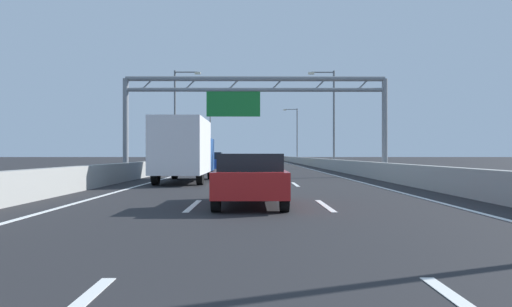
# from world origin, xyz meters

# --- Properties ---
(ground_plane) EXTENTS (260.00, 260.00, 0.00)m
(ground_plane) POSITION_xyz_m (0.00, 100.00, 0.00)
(ground_plane) COLOR #262628
(lane_dash_left_1) EXTENTS (0.16, 3.00, 0.01)m
(lane_dash_left_1) POSITION_xyz_m (-1.80, 12.50, 0.01)
(lane_dash_left_1) COLOR white
(lane_dash_left_1) RESTS_ON ground_plane
(lane_dash_left_2) EXTENTS (0.16, 3.00, 0.01)m
(lane_dash_left_2) POSITION_xyz_m (-1.80, 21.50, 0.01)
(lane_dash_left_2) COLOR white
(lane_dash_left_2) RESTS_ON ground_plane
(lane_dash_left_3) EXTENTS (0.16, 3.00, 0.01)m
(lane_dash_left_3) POSITION_xyz_m (-1.80, 30.50, 0.01)
(lane_dash_left_3) COLOR white
(lane_dash_left_3) RESTS_ON ground_plane
(lane_dash_left_4) EXTENTS (0.16, 3.00, 0.01)m
(lane_dash_left_4) POSITION_xyz_m (-1.80, 39.50, 0.01)
(lane_dash_left_4) COLOR white
(lane_dash_left_4) RESTS_ON ground_plane
(lane_dash_left_5) EXTENTS (0.16, 3.00, 0.01)m
(lane_dash_left_5) POSITION_xyz_m (-1.80, 48.50, 0.01)
(lane_dash_left_5) COLOR white
(lane_dash_left_5) RESTS_ON ground_plane
(lane_dash_left_6) EXTENTS (0.16, 3.00, 0.01)m
(lane_dash_left_6) POSITION_xyz_m (-1.80, 57.50, 0.01)
(lane_dash_left_6) COLOR white
(lane_dash_left_6) RESTS_ON ground_plane
(lane_dash_left_7) EXTENTS (0.16, 3.00, 0.01)m
(lane_dash_left_7) POSITION_xyz_m (-1.80, 66.50, 0.01)
(lane_dash_left_7) COLOR white
(lane_dash_left_7) RESTS_ON ground_plane
(lane_dash_left_8) EXTENTS (0.16, 3.00, 0.01)m
(lane_dash_left_8) POSITION_xyz_m (-1.80, 75.50, 0.01)
(lane_dash_left_8) COLOR white
(lane_dash_left_8) RESTS_ON ground_plane
(lane_dash_left_9) EXTENTS (0.16, 3.00, 0.01)m
(lane_dash_left_9) POSITION_xyz_m (-1.80, 84.50, 0.01)
(lane_dash_left_9) COLOR white
(lane_dash_left_9) RESTS_ON ground_plane
(lane_dash_left_10) EXTENTS (0.16, 3.00, 0.01)m
(lane_dash_left_10) POSITION_xyz_m (-1.80, 93.50, 0.01)
(lane_dash_left_10) COLOR white
(lane_dash_left_10) RESTS_ON ground_plane
(lane_dash_left_11) EXTENTS (0.16, 3.00, 0.01)m
(lane_dash_left_11) POSITION_xyz_m (-1.80, 102.50, 0.01)
(lane_dash_left_11) COLOR white
(lane_dash_left_11) RESTS_ON ground_plane
(lane_dash_left_12) EXTENTS (0.16, 3.00, 0.01)m
(lane_dash_left_12) POSITION_xyz_m (-1.80, 111.50, 0.01)
(lane_dash_left_12) COLOR white
(lane_dash_left_12) RESTS_ON ground_plane
(lane_dash_left_13) EXTENTS (0.16, 3.00, 0.01)m
(lane_dash_left_13) POSITION_xyz_m (-1.80, 120.50, 0.01)
(lane_dash_left_13) COLOR white
(lane_dash_left_13) RESTS_ON ground_plane
(lane_dash_left_14) EXTENTS (0.16, 3.00, 0.01)m
(lane_dash_left_14) POSITION_xyz_m (-1.80, 129.50, 0.01)
(lane_dash_left_14) COLOR white
(lane_dash_left_14) RESTS_ON ground_plane
(lane_dash_left_15) EXTENTS (0.16, 3.00, 0.01)m
(lane_dash_left_15) POSITION_xyz_m (-1.80, 138.50, 0.01)
(lane_dash_left_15) COLOR white
(lane_dash_left_15) RESTS_ON ground_plane
(lane_dash_left_16) EXTENTS (0.16, 3.00, 0.01)m
(lane_dash_left_16) POSITION_xyz_m (-1.80, 147.50, 0.01)
(lane_dash_left_16) COLOR white
(lane_dash_left_16) RESTS_ON ground_plane
(lane_dash_left_17) EXTENTS (0.16, 3.00, 0.01)m
(lane_dash_left_17) POSITION_xyz_m (-1.80, 156.50, 0.01)
(lane_dash_left_17) COLOR white
(lane_dash_left_17) RESTS_ON ground_plane
(lane_dash_right_1) EXTENTS (0.16, 3.00, 0.01)m
(lane_dash_right_1) POSITION_xyz_m (1.80, 12.50, 0.01)
(lane_dash_right_1) COLOR white
(lane_dash_right_1) RESTS_ON ground_plane
(lane_dash_right_2) EXTENTS (0.16, 3.00, 0.01)m
(lane_dash_right_2) POSITION_xyz_m (1.80, 21.50, 0.01)
(lane_dash_right_2) COLOR white
(lane_dash_right_2) RESTS_ON ground_plane
(lane_dash_right_3) EXTENTS (0.16, 3.00, 0.01)m
(lane_dash_right_3) POSITION_xyz_m (1.80, 30.50, 0.01)
(lane_dash_right_3) COLOR white
(lane_dash_right_3) RESTS_ON ground_plane
(lane_dash_right_4) EXTENTS (0.16, 3.00, 0.01)m
(lane_dash_right_4) POSITION_xyz_m (1.80, 39.50, 0.01)
(lane_dash_right_4) COLOR white
(lane_dash_right_4) RESTS_ON ground_plane
(lane_dash_right_5) EXTENTS (0.16, 3.00, 0.01)m
(lane_dash_right_5) POSITION_xyz_m (1.80, 48.50, 0.01)
(lane_dash_right_5) COLOR white
(lane_dash_right_5) RESTS_ON ground_plane
(lane_dash_right_6) EXTENTS (0.16, 3.00, 0.01)m
(lane_dash_right_6) POSITION_xyz_m (1.80, 57.50, 0.01)
(lane_dash_right_6) COLOR white
(lane_dash_right_6) RESTS_ON ground_plane
(lane_dash_right_7) EXTENTS (0.16, 3.00, 0.01)m
(lane_dash_right_7) POSITION_xyz_m (1.80, 66.50, 0.01)
(lane_dash_right_7) COLOR white
(lane_dash_right_7) RESTS_ON ground_plane
(lane_dash_right_8) EXTENTS (0.16, 3.00, 0.01)m
(lane_dash_right_8) POSITION_xyz_m (1.80, 75.50, 0.01)
(lane_dash_right_8) COLOR white
(lane_dash_right_8) RESTS_ON ground_plane
(lane_dash_right_9) EXTENTS (0.16, 3.00, 0.01)m
(lane_dash_right_9) POSITION_xyz_m (1.80, 84.50, 0.01)
(lane_dash_right_9) COLOR white
(lane_dash_right_9) RESTS_ON ground_plane
(lane_dash_right_10) EXTENTS (0.16, 3.00, 0.01)m
(lane_dash_right_10) POSITION_xyz_m (1.80, 93.50, 0.01)
(lane_dash_right_10) COLOR white
(lane_dash_right_10) RESTS_ON ground_plane
(lane_dash_right_11) EXTENTS (0.16, 3.00, 0.01)m
(lane_dash_right_11) POSITION_xyz_m (1.80, 102.50, 0.01)
(lane_dash_right_11) COLOR white
(lane_dash_right_11) RESTS_ON ground_plane
(lane_dash_right_12) EXTENTS (0.16, 3.00, 0.01)m
(lane_dash_right_12) POSITION_xyz_m (1.80, 111.50, 0.01)
(lane_dash_right_12) COLOR white
(lane_dash_right_12) RESTS_ON ground_plane
(lane_dash_right_13) EXTENTS (0.16, 3.00, 0.01)m
(lane_dash_right_13) POSITION_xyz_m (1.80, 120.50, 0.01)
(lane_dash_right_13) COLOR white
(lane_dash_right_13) RESTS_ON ground_plane
(lane_dash_right_14) EXTENTS (0.16, 3.00, 0.01)m
(lane_dash_right_14) POSITION_xyz_m (1.80, 129.50, 0.01)
(lane_dash_right_14) COLOR white
(lane_dash_right_14) RESTS_ON ground_plane
(lane_dash_right_15) EXTENTS (0.16, 3.00, 0.01)m
(lane_dash_right_15) POSITION_xyz_m (1.80, 138.50, 0.01)
(lane_dash_right_15) COLOR white
(lane_dash_right_15) RESTS_ON ground_plane
(lane_dash_right_16) EXTENTS (0.16, 3.00, 0.01)m
(lane_dash_right_16) POSITION_xyz_m (1.80, 147.50, 0.01)
(lane_dash_right_16) COLOR white
(lane_dash_right_16) RESTS_ON ground_plane
(lane_dash_right_17) EXTENTS (0.16, 3.00, 0.01)m
(lane_dash_right_17) POSITION_xyz_m (1.80, 156.50, 0.01)
(lane_dash_right_17) COLOR white
(lane_dash_right_17) RESTS_ON ground_plane
(edge_line_left) EXTENTS (0.16, 176.00, 0.01)m
(edge_line_left) POSITION_xyz_m (-5.25, 88.00, 0.01)
(edge_line_left) COLOR white
(edge_line_left) RESTS_ON ground_plane
(edge_line_right) EXTENTS (0.16, 176.00, 0.01)m
(edge_line_right) POSITION_xyz_m (5.25, 88.00, 0.01)
(edge_line_right) COLOR white
(edge_line_right) RESTS_ON ground_plane
(barrier_left) EXTENTS (0.45, 220.00, 0.95)m
(barrier_left) POSITION_xyz_m (-6.90, 110.00, 0.47)
(barrier_left) COLOR #9E9E99
(barrier_left) RESTS_ON ground_plane
(barrier_right) EXTENTS (0.45, 220.00, 0.95)m
(barrier_right) POSITION_xyz_m (6.90, 110.00, 0.47)
(barrier_right) COLOR #9E9E99
(barrier_right) RESTS_ON ground_plane
(sign_gantry) EXTENTS (16.81, 0.36, 6.36)m
(sign_gantry) POSITION_xyz_m (-0.18, 29.52, 4.86)
(sign_gantry) COLOR gray
(sign_gantry) RESTS_ON ground_plane
(streetlamp_left_mid) EXTENTS (2.58, 0.28, 9.50)m
(streetlamp_left_mid) POSITION_xyz_m (-7.47, 45.20, 5.40)
(streetlamp_left_mid) COLOR slate
(streetlamp_left_mid) RESTS_ON ground_plane
(streetlamp_right_mid) EXTENTS (2.58, 0.28, 9.50)m
(streetlamp_right_mid) POSITION_xyz_m (7.47, 45.20, 5.40)
(streetlamp_right_mid) COLOR slate
(streetlamp_right_mid) RESTS_ON ground_plane
(streetlamp_left_far) EXTENTS (2.58, 0.28, 9.50)m
(streetlamp_left_far) POSITION_xyz_m (-7.47, 82.94, 5.40)
(streetlamp_left_far) COLOR slate
(streetlamp_left_far) RESTS_ON ground_plane
(streetlamp_right_far) EXTENTS (2.58, 0.28, 9.50)m
(streetlamp_right_far) POSITION_xyz_m (7.47, 82.94, 5.40)
(streetlamp_right_far) COLOR slate
(streetlamp_right_far) RESTS_ON ground_plane
(yellow_car) EXTENTS (1.70, 4.48, 1.41)m
(yellow_car) POSITION_xyz_m (0.02, 59.31, 0.74)
(yellow_car) COLOR yellow
(yellow_car) RESTS_ON ground_plane
(blue_car) EXTENTS (1.89, 4.60, 1.56)m
(blue_car) POSITION_xyz_m (-3.47, 36.83, 0.78)
(blue_car) COLOR #2347AD
(blue_car) RESTS_ON ground_plane
(red_car) EXTENTS (1.89, 4.17, 1.42)m
(red_car) POSITION_xyz_m (-0.24, 12.56, 0.73)
(red_car) COLOR red
(red_car) RESTS_ON ground_plane
(black_car) EXTENTS (1.73, 4.16, 1.45)m
(black_car) POSITION_xyz_m (-3.59, 130.76, 0.76)
(black_car) COLOR black
(black_car) RESTS_ON ground_plane
(orange_car) EXTENTS (1.83, 4.41, 1.50)m
(orange_car) POSITION_xyz_m (0.07, 100.87, 0.76)
(orange_car) COLOR orange
(orange_car) RESTS_ON ground_plane
(silver_car) EXTENTS (1.71, 4.30, 1.49)m
(silver_car) POSITION_xyz_m (3.82, 90.17, 0.77)
(silver_car) COLOR #A8ADB2
(silver_car) RESTS_ON ground_plane
(box_truck) EXTENTS (2.31, 7.56, 3.11)m
(box_truck) POSITION_xyz_m (-3.60, 23.30, 1.67)
(box_truck) COLOR #194799
(box_truck) RESTS_ON ground_plane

